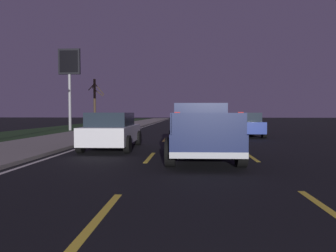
% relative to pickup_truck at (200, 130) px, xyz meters
% --- Properties ---
extents(ground, '(144.00, 144.00, 0.00)m').
position_rel_pickup_truck_xyz_m(ground, '(16.61, -0.01, -0.91)').
color(ground, black).
extents(sidewalk_shoulder, '(108.00, 4.00, 0.12)m').
position_rel_pickup_truck_xyz_m(sidewalk_shoulder, '(16.61, 7.44, -0.85)').
color(sidewalk_shoulder, gray).
rests_on(sidewalk_shoulder, ground).
extents(grass_verge, '(108.00, 6.00, 0.01)m').
position_rel_pickup_truck_xyz_m(grass_verge, '(16.61, 12.44, -0.91)').
color(grass_verge, '#1E3819').
rests_on(grass_verge, ground).
extents(lane_markings, '(109.09, 7.04, 0.01)m').
position_rel_pickup_truck_xyz_m(lane_markings, '(20.21, 3.02, -0.91)').
color(lane_markings, yellow).
rests_on(lane_markings, ground).
extents(pickup_truck, '(5.47, 2.38, 1.87)m').
position_rel_pickup_truck_xyz_m(pickup_truck, '(0.00, 0.00, 0.00)').
color(pickup_truck, '#141E4C').
rests_on(pickup_truck, ground).
extents(sedan_blue, '(4.41, 2.03, 1.54)m').
position_rel_pickup_truck_xyz_m(sedan_blue, '(9.39, -3.26, -0.13)').
color(sedan_blue, navy).
rests_on(sedan_blue, ground).
extents(sedan_white, '(4.44, 2.10, 1.54)m').
position_rel_pickup_truck_xyz_m(sedan_white, '(2.03, 3.66, -0.13)').
color(sedan_white, silver).
rests_on(sedan_white, ground).
extents(gas_price_sign, '(0.27, 1.90, 7.08)m').
position_rel_pickup_truck_xyz_m(gas_price_sign, '(15.29, 10.70, 4.42)').
color(gas_price_sign, '#99999E').
rests_on(gas_price_sign, ground).
extents(bare_tree_far, '(1.33, 1.68, 5.43)m').
position_rel_pickup_truck_xyz_m(bare_tree_far, '(23.96, 11.14, 1.98)').
color(bare_tree_far, '#423323').
rests_on(bare_tree_far, ground).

